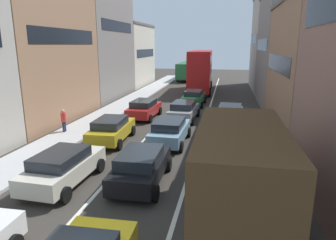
{
  "coord_description": "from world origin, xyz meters",
  "views": [
    {
      "loc": [
        3.25,
        -4.44,
        5.79
      ],
      "look_at": [
        0.0,
        12.0,
        1.6
      ],
      "focal_mm": 32.28,
      "sensor_mm": 36.0,
      "label": 1
    }
  ],
  "objects_px": {
    "bus_far_queue_secondary": "(188,69)",
    "sedan_left_lane_fourth": "(144,108)",
    "sedan_centre_lane_fifth": "(194,97)",
    "bus_mid_queue_primary": "(201,69)",
    "coupe_centre_lane_fourth": "(184,110)",
    "wagon_right_lane_far": "(230,114)",
    "sedan_left_lane_third": "(111,129)",
    "sedan_right_lane_behind_truck": "(225,138)",
    "removalist_box_truck": "(238,170)",
    "wagon_left_lane_second": "(63,166)",
    "pedestrian_near_kerb": "(64,120)",
    "hatchback_centre_lane_third": "(170,131)",
    "sedan_centre_lane_second": "(141,166)"
  },
  "relations": [
    {
      "from": "removalist_box_truck",
      "to": "wagon_left_lane_second",
      "type": "height_order",
      "value": "removalist_box_truck"
    },
    {
      "from": "hatchback_centre_lane_third",
      "to": "bus_mid_queue_primary",
      "type": "bearing_deg",
      "value": 1.5
    },
    {
      "from": "sedan_centre_lane_fifth",
      "to": "bus_mid_queue_primary",
      "type": "xyz_separation_m",
      "value": [
        -0.18,
        8.53,
        2.03
      ]
    },
    {
      "from": "sedan_centre_lane_second",
      "to": "wagon_left_lane_second",
      "type": "height_order",
      "value": "same"
    },
    {
      "from": "bus_mid_queue_primary",
      "to": "wagon_left_lane_second",
      "type": "bearing_deg",
      "value": 170.94
    },
    {
      "from": "sedan_left_lane_third",
      "to": "sedan_right_lane_behind_truck",
      "type": "xyz_separation_m",
      "value": [
        6.81,
        -0.49,
        0.0
      ]
    },
    {
      "from": "hatchback_centre_lane_third",
      "to": "sedan_right_lane_behind_truck",
      "type": "relative_size",
      "value": 0.99
    },
    {
      "from": "hatchback_centre_lane_third",
      "to": "wagon_right_lane_far",
      "type": "bearing_deg",
      "value": -33.41
    },
    {
      "from": "removalist_box_truck",
      "to": "sedan_left_lane_third",
      "type": "xyz_separation_m",
      "value": [
        -7.26,
        7.65,
        -1.18
      ]
    },
    {
      "from": "sedan_centre_lane_fifth",
      "to": "bus_mid_queue_primary",
      "type": "bearing_deg",
      "value": 2.82
    },
    {
      "from": "coupe_centre_lane_fourth",
      "to": "sedan_right_lane_behind_truck",
      "type": "distance_m",
      "value": 7.46
    },
    {
      "from": "wagon_right_lane_far",
      "to": "sedan_centre_lane_second",
      "type": "bearing_deg",
      "value": 163.73
    },
    {
      "from": "wagon_right_lane_far",
      "to": "bus_far_queue_secondary",
      "type": "distance_m",
      "value": 29.9
    },
    {
      "from": "removalist_box_truck",
      "to": "sedan_left_lane_fourth",
      "type": "relative_size",
      "value": 1.77
    },
    {
      "from": "removalist_box_truck",
      "to": "bus_mid_queue_primary",
      "type": "bearing_deg",
      "value": 7.36
    },
    {
      "from": "coupe_centre_lane_fourth",
      "to": "bus_far_queue_secondary",
      "type": "bearing_deg",
      "value": 9.54
    },
    {
      "from": "sedan_centre_lane_second",
      "to": "sedan_right_lane_behind_truck",
      "type": "bearing_deg",
      "value": -37.27
    },
    {
      "from": "wagon_left_lane_second",
      "to": "coupe_centre_lane_fourth",
      "type": "distance_m",
      "value": 12.57
    },
    {
      "from": "sedan_right_lane_behind_truck",
      "to": "wagon_right_lane_far",
      "type": "xyz_separation_m",
      "value": [
        0.28,
        5.94,
        0.0
      ]
    },
    {
      "from": "coupe_centre_lane_fourth",
      "to": "sedan_left_lane_fourth",
      "type": "bearing_deg",
      "value": 90.83
    },
    {
      "from": "removalist_box_truck",
      "to": "pedestrian_near_kerb",
      "type": "bearing_deg",
      "value": 51.6
    },
    {
      "from": "sedan_left_lane_fourth",
      "to": "bus_mid_queue_primary",
      "type": "distance_m",
      "value": 15.12
    },
    {
      "from": "sedan_centre_lane_second",
      "to": "pedestrian_near_kerb",
      "type": "distance_m",
      "value": 9.45
    },
    {
      "from": "hatchback_centre_lane_third",
      "to": "sedan_centre_lane_fifth",
      "type": "distance_m",
      "value": 12.09
    },
    {
      "from": "removalist_box_truck",
      "to": "hatchback_centre_lane_third",
      "type": "bearing_deg",
      "value": 24.67
    },
    {
      "from": "bus_far_queue_secondary",
      "to": "sedan_left_lane_fourth",
      "type": "bearing_deg",
      "value": -178.8
    },
    {
      "from": "wagon_left_lane_second",
      "to": "hatchback_centre_lane_third",
      "type": "distance_m",
      "value": 7.1
    },
    {
      "from": "sedan_left_lane_fourth",
      "to": "sedan_centre_lane_fifth",
      "type": "bearing_deg",
      "value": -26.65
    },
    {
      "from": "wagon_right_lane_far",
      "to": "sedan_right_lane_behind_truck",
      "type": "bearing_deg",
      "value": -179.76
    },
    {
      "from": "sedan_right_lane_behind_truck",
      "to": "sedan_left_lane_fourth",
      "type": "bearing_deg",
      "value": 47.19
    },
    {
      "from": "wagon_left_lane_second",
      "to": "bus_far_queue_secondary",
      "type": "height_order",
      "value": "bus_far_queue_secondary"
    },
    {
      "from": "sedan_centre_lane_second",
      "to": "bus_mid_queue_primary",
      "type": "relative_size",
      "value": 0.41
    },
    {
      "from": "wagon_right_lane_far",
      "to": "bus_far_queue_secondary",
      "type": "relative_size",
      "value": 0.42
    },
    {
      "from": "coupe_centre_lane_fourth",
      "to": "pedestrian_near_kerb",
      "type": "relative_size",
      "value": 2.64
    },
    {
      "from": "wagon_left_lane_second",
      "to": "coupe_centre_lane_fourth",
      "type": "bearing_deg",
      "value": -13.26
    },
    {
      "from": "sedan_left_lane_fourth",
      "to": "sedan_centre_lane_fifth",
      "type": "relative_size",
      "value": 1.0
    },
    {
      "from": "hatchback_centre_lane_third",
      "to": "sedan_right_lane_behind_truck",
      "type": "height_order",
      "value": "same"
    },
    {
      "from": "coupe_centre_lane_fourth",
      "to": "sedan_left_lane_fourth",
      "type": "xyz_separation_m",
      "value": [
        -3.24,
        0.11,
        0.0
      ]
    },
    {
      "from": "removalist_box_truck",
      "to": "hatchback_centre_lane_third",
      "type": "distance_m",
      "value": 8.9
    },
    {
      "from": "wagon_right_lane_far",
      "to": "bus_far_queue_secondary",
      "type": "height_order",
      "value": "bus_far_queue_secondary"
    },
    {
      "from": "sedan_left_lane_fourth",
      "to": "pedestrian_near_kerb",
      "type": "height_order",
      "value": "pedestrian_near_kerb"
    },
    {
      "from": "sedan_left_lane_fourth",
      "to": "bus_mid_queue_primary",
      "type": "xyz_separation_m",
      "value": [
        3.17,
        14.64,
        2.03
      ]
    },
    {
      "from": "pedestrian_near_kerb",
      "to": "removalist_box_truck",
      "type": "bearing_deg",
      "value": 138.2
    },
    {
      "from": "wagon_left_lane_second",
      "to": "wagon_right_lane_far",
      "type": "bearing_deg",
      "value": -29.05
    },
    {
      "from": "hatchback_centre_lane_third",
      "to": "sedan_left_lane_fourth",
      "type": "relative_size",
      "value": 0.99
    },
    {
      "from": "sedan_right_lane_behind_truck",
      "to": "bus_far_queue_secondary",
      "type": "height_order",
      "value": "bus_far_queue_secondary"
    },
    {
      "from": "coupe_centre_lane_fourth",
      "to": "wagon_right_lane_far",
      "type": "bearing_deg",
      "value": -99.39
    },
    {
      "from": "bus_far_queue_secondary",
      "to": "removalist_box_truck",
      "type": "bearing_deg",
      "value": -169.51
    },
    {
      "from": "sedan_left_lane_fourth",
      "to": "bus_far_queue_secondary",
      "type": "distance_m",
      "value": 28.22
    },
    {
      "from": "wagon_right_lane_far",
      "to": "bus_mid_queue_primary",
      "type": "relative_size",
      "value": 0.41
    }
  ]
}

